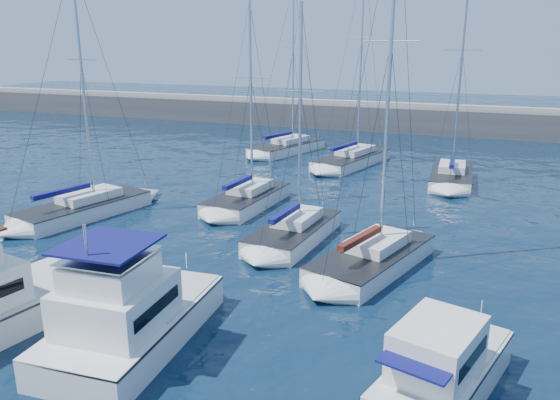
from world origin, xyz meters
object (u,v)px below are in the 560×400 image
at_px(sailboat_mid_c, 294,232).
at_px(sailboat_back_b, 352,159).
at_px(sailboat_back_c, 451,177).
at_px(sailboat_mid_a, 84,208).
at_px(sailboat_back_a, 287,147).
at_px(sailboat_mid_b, 247,199).
at_px(motor_yacht_stbd_outer, 441,372).
at_px(sailboat_mid_d, 373,258).
at_px(motor_yacht_stbd_inner, 128,318).

bearing_deg(sailboat_mid_c, sailboat_back_b, 99.33).
bearing_deg(sailboat_back_c, sailboat_mid_a, -143.12).
xyz_separation_m(sailboat_mid_a, sailboat_back_a, (4.59, 24.46, 0.01)).
bearing_deg(sailboat_back_c, sailboat_back_b, 154.39).
relative_size(sailboat_mid_b, sailboat_back_a, 0.83).
bearing_deg(sailboat_back_b, sailboat_mid_b, -88.34).
distance_m(motor_yacht_stbd_outer, sailboat_mid_a, 25.59).
bearing_deg(sailboat_mid_b, motor_yacht_stbd_outer, -45.95).
bearing_deg(sailboat_mid_d, sailboat_mid_b, 160.05).
bearing_deg(sailboat_mid_d, sailboat_back_b, 122.71).
xyz_separation_m(motor_yacht_stbd_inner, motor_yacht_stbd_outer, (10.83, 0.98, -0.19)).
distance_m(motor_yacht_stbd_inner, sailboat_mid_a, 17.14).
bearing_deg(sailboat_mid_c, sailboat_mid_d, -20.42).
height_order(sailboat_mid_a, sailboat_mid_c, sailboat_mid_a).
relative_size(motor_yacht_stbd_inner, sailboat_mid_c, 0.62).
xyz_separation_m(sailboat_mid_c, sailboat_back_c, (7.04, 16.74, 0.04)).
xyz_separation_m(sailboat_mid_a, sailboat_mid_d, (18.97, -1.55, 0.03)).
bearing_deg(sailboat_back_a, motor_yacht_stbd_outer, -45.10).
relative_size(sailboat_mid_d, sailboat_back_b, 0.97).
distance_m(sailboat_mid_b, sailboat_mid_c, 7.36).
distance_m(sailboat_mid_a, sailboat_back_c, 27.35).
bearing_deg(sailboat_back_a, sailboat_mid_b, -60.05).
bearing_deg(motor_yacht_stbd_outer, sailboat_mid_c, 143.42).
relative_size(sailboat_mid_d, sailboat_back_a, 1.06).
xyz_separation_m(sailboat_back_a, sailboat_back_c, (16.50, -7.04, 0.02)).
bearing_deg(motor_yacht_stbd_inner, sailboat_mid_d, 53.06).
bearing_deg(sailboat_mid_d, sailboat_back_c, 99.63).
xyz_separation_m(sailboat_mid_d, sailboat_back_a, (-14.38, 26.02, -0.02)).
xyz_separation_m(sailboat_mid_b, sailboat_mid_c, (5.26, -5.15, -0.00)).
distance_m(sailboat_mid_b, sailboat_mid_d, 12.58).
relative_size(sailboat_mid_a, sailboat_mid_c, 1.19).
distance_m(motor_yacht_stbd_inner, motor_yacht_stbd_outer, 10.88).
xyz_separation_m(motor_yacht_stbd_outer, sailboat_back_a, (-18.54, 35.41, -0.41)).
xyz_separation_m(motor_yacht_stbd_inner, sailboat_mid_d, (6.68, 10.38, -0.58)).
bearing_deg(sailboat_mid_c, sailboat_back_c, 71.19).
relative_size(motor_yacht_stbd_outer, sailboat_back_a, 0.41).
xyz_separation_m(sailboat_mid_d, sailboat_back_c, (2.11, 18.97, -0.00)).
height_order(sailboat_mid_b, sailboat_back_c, sailboat_back_c).
relative_size(motor_yacht_stbd_inner, sailboat_mid_b, 0.59).
distance_m(motor_yacht_stbd_outer, sailboat_mid_d, 10.28).
distance_m(motor_yacht_stbd_inner, sailboat_mid_b, 18.12).
xyz_separation_m(sailboat_mid_a, sailboat_mid_b, (8.79, 5.83, -0.01)).
xyz_separation_m(sailboat_mid_a, sailboat_back_c, (21.09, 17.42, 0.02)).
bearing_deg(sailboat_mid_a, sailboat_mid_d, 8.66).
relative_size(motor_yacht_stbd_outer, sailboat_back_b, 0.38).
height_order(motor_yacht_stbd_outer, sailboat_mid_b, sailboat_mid_b).
height_order(motor_yacht_stbd_inner, sailboat_mid_d, sailboat_mid_d).
height_order(motor_yacht_stbd_outer, sailboat_back_c, sailboat_back_c).
bearing_deg(sailboat_back_b, motor_yacht_stbd_inner, -75.77).
bearing_deg(motor_yacht_stbd_inner, sailboat_mid_b, 97.01).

